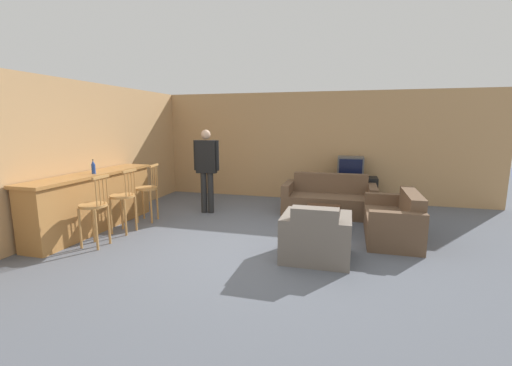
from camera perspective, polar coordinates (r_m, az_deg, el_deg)
The scene contains 15 objects.
ground_plane at distance 5.28m, azimuth -0.86°, elevation -10.72°, with size 24.00×24.00×0.00m, color #565B66.
wall_back at distance 8.54m, azimuth 5.98°, elevation 6.11°, with size 9.40×0.08×2.60m.
wall_left at distance 7.66m, azimuth -22.08°, elevation 5.00°, with size 0.08×8.66×2.60m.
bar_counter at distance 6.66m, azimuth -25.41°, elevation -2.76°, with size 0.55×2.72×1.01m.
bar_chair_near at distance 5.73m, azimuth -25.36°, elevation -4.06°, with size 0.42×0.42×1.10m.
bar_chair_mid at distance 6.26m, azimuth -21.25°, elevation -2.65°, with size 0.41×0.41×1.10m.
bar_chair_far at distance 6.84m, azimuth -17.65°, elevation -1.41°, with size 0.46×0.46×1.10m.
couch_far at distance 7.24m, azimuth 12.07°, elevation -2.80°, with size 1.85×0.86×0.81m.
armchair_near at distance 4.85m, azimuth 9.97°, elevation -9.10°, with size 0.93×0.82×0.79m.
loveseat_right at distance 6.01m, azimuth 22.03°, elevation -6.00°, with size 0.79×1.49×0.78m.
coffee_table at distance 6.12m, azimuth 10.93°, elevation -4.93°, with size 0.61×1.03×0.36m.
tv_unit at distance 8.17m, azimuth 15.30°, elevation -1.24°, with size 1.20×0.49×0.66m.
tv at distance 8.08m, azimuth 15.48°, elevation 2.64°, with size 0.57×0.48×0.46m.
bottle at distance 6.47m, azimuth -25.48°, elevation 2.39°, with size 0.06×0.06×0.24m.
person_by_window at distance 7.14m, azimuth -8.24°, elevation 2.82°, with size 0.53×0.21×1.73m.
Camera 1 is at (1.38, -4.75, 1.87)m, focal length 24.00 mm.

